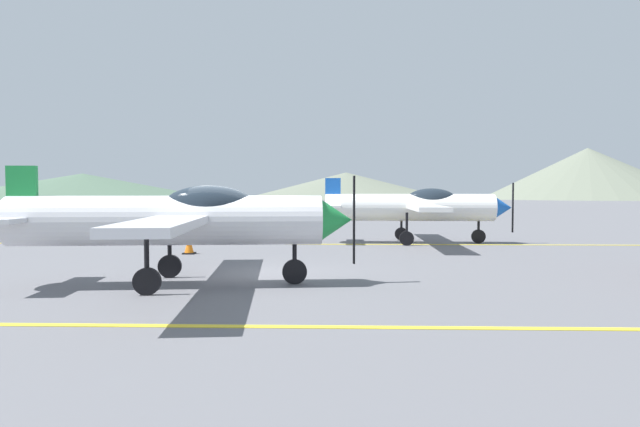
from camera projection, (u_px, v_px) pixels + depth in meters
name	position (u px, v px, depth m)	size (l,w,h in m)	color
ground_plane	(246.00, 278.00, 11.83)	(400.00, 400.00, 0.00)	slate
apron_line_near	(197.00, 326.00, 7.62)	(80.00, 0.16, 0.01)	yellow
apron_line_far	(282.00, 244.00, 19.55)	(80.00, 0.16, 0.01)	yellow
airplane_near	(182.00, 219.00, 10.90)	(7.11, 8.16, 2.44)	silver
airplane_mid	(416.00, 206.00, 19.99)	(7.05, 8.13, 2.44)	white
traffic_cone_front	(189.00, 245.00, 16.51)	(0.36, 0.36, 0.59)	black
hill_left	(83.00, 186.00, 167.04)	(80.96, 80.96, 7.67)	#4C6651
hill_centerleft	(346.00, 185.00, 155.09)	(59.53, 59.53, 7.55)	slate
hill_centerright	(587.00, 174.00, 138.98)	(53.63, 53.63, 13.35)	slate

